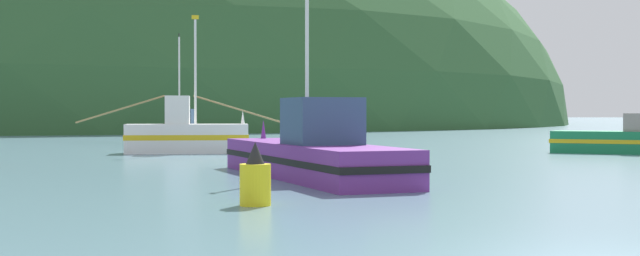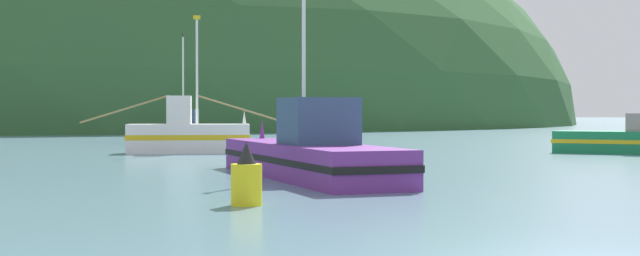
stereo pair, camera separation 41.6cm
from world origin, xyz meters
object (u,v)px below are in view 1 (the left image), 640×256
fishing_boat_brown (180,132)px  fishing_boat_white (186,135)px  fishing_boat_purple (312,155)px  channel_buoy (255,180)px

fishing_boat_brown → fishing_boat_white: 16.01m
fishing_boat_white → fishing_boat_brown: bearing=93.6°
fishing_boat_purple → fishing_boat_white: (-6.98, 16.09, 0.20)m
fishing_boat_brown → channel_buoy: bearing=11.2°
fishing_boat_brown → fishing_boat_white: fishing_boat_brown is taller
fishing_boat_brown → fishing_boat_purple: fishing_boat_brown is taller
fishing_boat_brown → channel_buoy: (9.32, -39.81, -0.14)m
fishing_boat_brown → fishing_boat_purple: bearing=16.0°
fishing_boat_brown → fishing_boat_white: size_ratio=2.04×
fishing_boat_purple → channel_buoy: 8.12m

